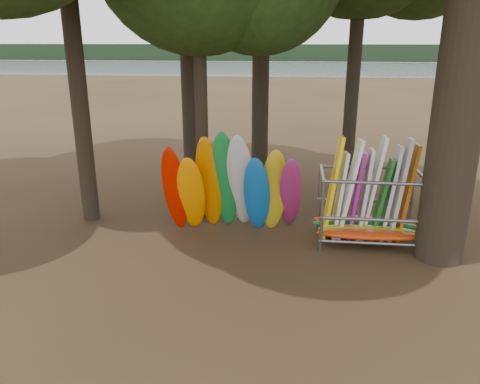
# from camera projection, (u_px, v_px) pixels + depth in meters

# --- Properties ---
(ground) EXTENTS (120.00, 120.00, 0.00)m
(ground) POSITION_uv_depth(u_px,v_px,m) (261.00, 266.00, 11.48)
(ground) COLOR #47331E
(ground) RESTS_ON ground
(lake) EXTENTS (160.00, 160.00, 0.00)m
(lake) POSITION_uv_depth(u_px,v_px,m) (291.00, 77.00, 68.10)
(lake) COLOR gray
(lake) RESTS_ON ground
(far_shore) EXTENTS (160.00, 4.00, 4.00)m
(far_shore) POSITION_uv_depth(u_px,v_px,m) (293.00, 53.00, 114.66)
(far_shore) COLOR black
(far_shore) RESTS_ON ground
(kayak_row) EXTENTS (3.89, 1.87, 3.14)m
(kayak_row) POSITION_uv_depth(u_px,v_px,m) (231.00, 188.00, 13.06)
(kayak_row) COLOR #C61000
(kayak_row) RESTS_ON ground
(storage_rack) EXTENTS (2.94, 1.55, 2.91)m
(storage_rack) POSITION_uv_depth(u_px,v_px,m) (368.00, 209.00, 12.57)
(storage_rack) COLOR slate
(storage_rack) RESTS_ON ground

